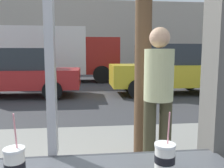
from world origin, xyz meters
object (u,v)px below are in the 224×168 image
box_truck (54,53)px  pedestrian (158,92)px  soda_cup_left (15,166)px  soda_cup_right (165,158)px  parked_car_yellow (167,69)px  parked_car_red (16,72)px

box_truck → pedestrian: 10.87m
soda_cup_left → soda_cup_right: bearing=2.8°
parked_car_yellow → pedestrian: (-2.21, -6.11, 0.17)m
soda_cup_right → parked_car_yellow: 7.98m
soda_cup_right → parked_car_red: 8.07m
parked_car_yellow → parked_car_red: bearing=180.0°
soda_cup_right → pedestrian: 1.49m
soda_cup_right → parked_car_red: bearing=110.8°
box_truck → pedestrian: bearing=-76.3°
box_truck → pedestrian: size_ratio=4.11×
soda_cup_right → pedestrian: pedestrian is taller
parked_car_red → box_truck: (0.71, 4.45, 0.72)m
soda_cup_right → parked_car_yellow: (2.62, 7.54, -0.09)m
soda_cup_left → parked_car_red: size_ratio=0.07×
soda_cup_right → parked_car_yellow: parked_car_yellow is taller
parked_car_yellow → pedestrian: size_ratio=2.59×
parked_car_red → pedestrian: pedestrian is taller
box_truck → pedestrian: box_truck is taller
soda_cup_right → parked_car_red: (-2.87, 7.54, -0.16)m
parked_car_yellow → pedestrian: bearing=-109.9°
parked_car_red → parked_car_yellow: bearing=0.0°
parked_car_red → pedestrian: (3.27, -6.11, 0.24)m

